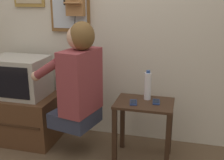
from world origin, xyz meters
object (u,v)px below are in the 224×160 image
at_px(cell_phone_spare, 156,102).
at_px(television, 19,77).
at_px(cell_phone_held, 133,102).
at_px(water_bottle, 148,86).
at_px(person, 78,79).

bearing_deg(cell_phone_spare, television, 171.12).
bearing_deg(cell_phone_spare, cell_phone_held, -167.31).
relative_size(cell_phone_held, water_bottle, 0.50).
relative_size(television, cell_phone_spare, 4.25).
distance_m(television, cell_phone_held, 1.20).
bearing_deg(television, cell_phone_held, -6.37).
bearing_deg(cell_phone_spare, water_bottle, 137.51).
bearing_deg(television, person, -12.66).
bearing_deg(cell_phone_held, cell_phone_spare, 8.01).
bearing_deg(cell_phone_spare, person, -178.71).
height_order(cell_phone_spare, water_bottle, water_bottle).
distance_m(cell_phone_held, cell_phone_spare, 0.20).
distance_m(television, water_bottle, 1.29).
distance_m(television, cell_phone_spare, 1.39).
distance_m(cell_phone_spare, water_bottle, 0.16).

